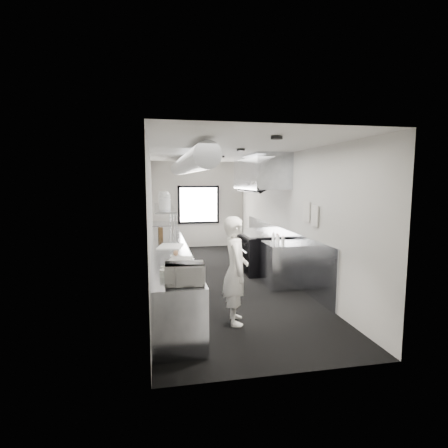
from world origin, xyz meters
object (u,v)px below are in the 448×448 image
far_work_table (164,238)px  squeeze_bottle_b (283,240)px  deli_tub_b (166,270)px  cutting_board (170,246)px  small_plate (176,256)px  knife_block (161,232)px  range (257,251)px  squeeze_bottle_e (273,237)px  plate_stack_a (164,204)px  plate_stack_b (165,201)px  plate_stack_c (164,199)px  exhaust_hood (260,172)px  line_cook (235,270)px  pass_shelf (164,208)px  squeeze_bottle_c (278,239)px  plate_stack_d (164,198)px  microwave (185,274)px  squeeze_bottle_d (277,238)px  prep_counter (170,267)px  squeeze_bottle_a (283,242)px  deli_tub_a (165,273)px  bottle_station (281,264)px

far_work_table → squeeze_bottle_b: squeeze_bottle_b is taller
deli_tub_b → cutting_board: bearing=85.7°
deli_tub_b → cutting_board: 2.04m
small_plate → knife_block: (-0.22, 2.17, 0.10)m
range → squeeze_bottle_b: squeeze_bottle_b is taller
deli_tub_b → squeeze_bottle_b: (2.43, 1.87, 0.03)m
far_work_table → squeeze_bottle_e: (2.23, -3.59, 0.53)m
plate_stack_a → far_work_table: bearing=88.8°
plate_stack_b → plate_stack_c: bearing=91.1°
exhaust_hood → line_cook: (-1.32, -3.12, -1.56)m
pass_shelf → plate_stack_a: 0.79m
plate_stack_b → small_plate: bearing=-87.4°
small_plate → squeeze_bottle_c: bearing=21.8°
pass_shelf → squeeze_bottle_c: bearing=-37.2°
exhaust_hood → knife_block: bearing=-177.3°
plate_stack_d → squeeze_bottle_c: plate_stack_d is taller
knife_block → plate_stack_a: bearing=-80.6°
exhaust_hood → deli_tub_b: bearing=-125.3°
range → far_work_table: bearing=131.2°
microwave → cutting_board: (-0.06, 2.60, -0.13)m
pass_shelf → plate_stack_c: size_ratio=8.80×
exhaust_hood → squeeze_bottle_c: size_ratio=12.17×
squeeze_bottle_d → cutting_board: bearing=-178.8°
microwave → plate_stack_c: (-0.12, 4.58, 0.70)m
far_work_table → squeeze_bottle_b: size_ratio=7.57×
small_plate → plate_stack_d: size_ratio=0.58×
line_cook → prep_counter: bearing=31.5°
line_cook → squeeze_bottle_c: line_cook is taller
plate_stack_a → squeeze_bottle_a: size_ratio=1.34×
deli_tub_a → knife_block: knife_block is taller
small_plate → squeeze_bottle_e: squeeze_bottle_e is taller
squeeze_bottle_a → prep_counter: bearing=166.5°
pass_shelf → knife_block: pass_shelf is taller
plate_stack_b → plate_stack_d: 0.95m
plate_stack_a → squeeze_bottle_e: bearing=-15.1°
line_cook → small_plate: size_ratio=8.31×
squeeze_bottle_d → exhaust_hood: bearing=89.8°
deli_tub_b → squeeze_bottle_c: bearing=39.6°
prep_counter → pass_shelf: bearing=91.6°
pass_shelf → knife_block: (-0.11, -0.41, -0.52)m
deli_tub_a → squeeze_bottle_c: size_ratio=0.77×
cutting_board → squeeze_bottle_d: 2.23m
plate_stack_a → plate_stack_c: size_ratio=0.75×
bottle_station → microwave: 3.43m
small_plate → pass_shelf: bearing=92.4°
squeeze_bottle_c → small_plate: bearing=-158.2°
deli_tub_b → squeeze_bottle_c: 3.06m
squeeze_bottle_e → bottle_station: bearing=-77.3°
microwave → cutting_board: microwave is taller
deli_tub_b → plate_stack_b: 3.39m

